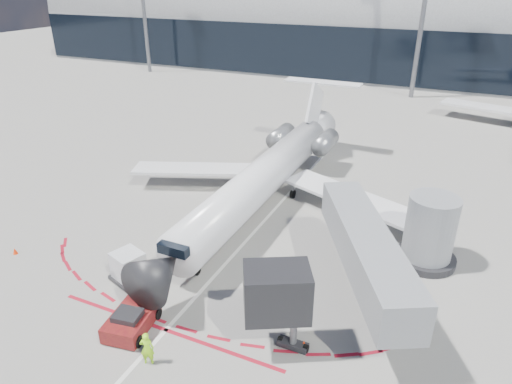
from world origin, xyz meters
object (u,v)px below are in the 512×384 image
at_px(uld_container, 129,267).
at_px(ramp_worker, 147,348).
at_px(regional_jet, 268,172).
at_px(pushback_tug, 132,320).

bearing_deg(uld_container, ramp_worker, -25.62).
height_order(regional_jet, pushback_tug, regional_jet).
height_order(regional_jet, ramp_worker, regional_jet).
bearing_deg(pushback_tug, ramp_worker, -44.57).
bearing_deg(pushback_tug, regional_jet, 78.73).
height_order(regional_jet, uld_container, regional_jet).
xyz_separation_m(regional_jet, ramp_worker, (1.66, -18.95, -1.72)).
relative_size(regional_jet, uld_container, 12.04).
xyz_separation_m(ramp_worker, uld_container, (-5.16, 5.05, 0.06)).
xyz_separation_m(regional_jet, uld_container, (-3.51, -13.90, -1.66)).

